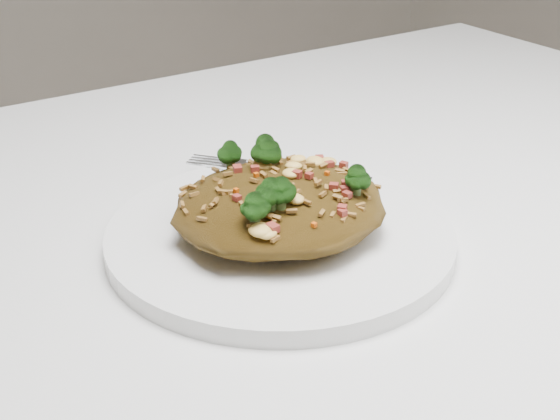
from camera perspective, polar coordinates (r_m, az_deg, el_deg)
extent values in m
cube|color=white|center=(0.61, -0.41, -3.06)|extent=(1.20, 0.80, 0.04)
cylinder|color=brown|center=(1.33, 11.29, -4.38)|extent=(0.06, 0.06, 0.71)
cylinder|color=white|center=(0.58, 0.00, -1.93)|extent=(0.26, 0.26, 0.01)
ellipsoid|color=brown|center=(0.57, 0.00, 0.32)|extent=(0.16, 0.14, 0.04)
ellipsoid|color=black|center=(0.55, 5.63, 2.32)|extent=(0.02, 0.02, 0.02)
ellipsoid|color=black|center=(0.60, -3.65, 4.21)|extent=(0.02, 0.02, 0.02)
ellipsoid|color=black|center=(0.59, -0.93, 4.22)|extent=(0.02, 0.02, 0.02)
ellipsoid|color=black|center=(0.51, -1.84, 0.20)|extent=(0.02, 0.02, 0.02)
ellipsoid|color=black|center=(0.60, -1.09, 4.56)|extent=(0.02, 0.02, 0.02)
ellipsoid|color=black|center=(0.52, -0.65, 1.26)|extent=(0.02, 0.02, 0.02)
ellipsoid|color=black|center=(0.52, 0.07, 1.33)|extent=(0.02, 0.02, 0.02)
cube|color=silver|center=(0.66, 3.79, 2.52)|extent=(0.07, 0.08, 0.00)
cube|color=silver|center=(0.68, -4.18, 3.46)|extent=(0.04, 0.04, 0.00)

